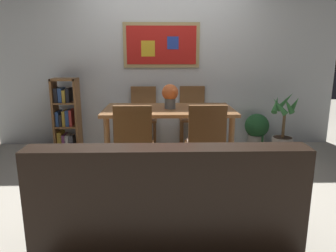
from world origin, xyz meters
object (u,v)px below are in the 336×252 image
object	(u,v)px
potted_ivy	(257,129)
dining_table	(169,115)
tv_remote	(213,109)
potted_palm	(283,134)
dining_chair_near_left	(134,140)
flower_vase	(170,95)
dining_chair_near_right	(206,139)
dining_chair_far_right	(192,111)
bookshelf	(66,116)
leather_couch	(166,205)
dining_chair_far_left	(143,112)

from	to	relation	value
potted_ivy	dining_table	bearing A→B (deg)	-152.81
tv_remote	potted_palm	bearing A→B (deg)	21.93
dining_table	dining_chair_near_left	distance (m)	0.88
flower_vase	potted_palm	bearing A→B (deg)	10.43
dining_chair_near_right	dining_chair_near_left	xyz separation A→B (m)	(-0.74, -0.00, 0.00)
dining_chair_far_right	potted_palm	size ratio (longest dim) A/B	1.02
bookshelf	potted_palm	xyz separation A→B (m)	(3.10, -0.38, -0.19)
dining_chair_near_right	leather_couch	bearing A→B (deg)	-113.23
dining_table	potted_palm	xyz separation A→B (m)	(1.60, 0.27, -0.33)
dining_chair_far_right	dining_chair_near_left	bearing A→B (deg)	-115.99
potted_palm	dining_chair_far_left	bearing A→B (deg)	166.40
dining_chair_near_left	potted_ivy	world-z (taller)	dining_chair_near_left
dining_chair_near_left	dining_chair_far_left	bearing A→B (deg)	89.37
potted_ivy	potted_palm	xyz separation A→B (m)	(0.24, -0.42, 0.03)
dining_table	dining_chair_far_right	distance (m)	0.87
leather_couch	potted_palm	distance (m)	2.65
potted_ivy	flower_vase	size ratio (longest dim) A/B	1.70
leather_couch	tv_remote	size ratio (longest dim) A/B	11.14
bookshelf	flower_vase	size ratio (longest dim) A/B	3.42
dining_table	dining_chair_near_left	xyz separation A→B (m)	(-0.38, -0.79, -0.10)
dining_chair_far_right	potted_palm	world-z (taller)	dining_chair_far_right
dining_chair_far_right	potted_palm	bearing A→B (deg)	-22.43
dining_chair_near_left	tv_remote	bearing A→B (deg)	34.76
dining_chair_near_right	potted_ivy	size ratio (longest dim) A/B	1.74
potted_palm	dining_chair_near_left	bearing A→B (deg)	-151.75
dining_chair_near_right	dining_chair_far_right	size ratio (longest dim) A/B	1.00
dining_table	potted_ivy	world-z (taller)	dining_table
bookshelf	flower_vase	bearing A→B (deg)	-23.81
leather_couch	potted_palm	size ratio (longest dim) A/B	2.02
leather_couch	dining_chair_far_left	bearing A→B (deg)	96.61
tv_remote	dining_chair_far_left	bearing A→B (deg)	134.81
potted_palm	tv_remote	world-z (taller)	potted_palm
dining_chair_far_right	flower_vase	size ratio (longest dim) A/B	2.96
dining_chair_near_left	potted_ivy	size ratio (longest dim) A/B	1.74
dining_chair_far_right	dining_chair_far_left	size ratio (longest dim) A/B	1.00
dining_chair_near_right	bookshelf	world-z (taller)	bookshelf
dining_chair_near_right	dining_chair_far_left	xyz separation A→B (m)	(-0.73, 1.53, 0.00)
dining_chair_far_left	flower_vase	size ratio (longest dim) A/B	2.96
dining_chair_far_right	dining_chair_near_right	bearing A→B (deg)	-90.68
leather_couch	potted_ivy	bearing A→B (deg)	60.13
dining_chair_near_right	potted_palm	distance (m)	1.64
flower_vase	dining_chair_far_left	bearing A→B (deg)	116.45
dining_chair_far_right	leather_couch	distance (m)	2.62
dining_chair_far_left	potted_palm	xyz separation A→B (m)	(1.96, -0.47, -0.23)
dining_chair_far_right	bookshelf	bearing A→B (deg)	-176.24
dining_table	dining_chair_far_right	xyz separation A→B (m)	(0.38, 0.78, -0.10)
dining_chair_far_left	leather_couch	size ratio (longest dim) A/B	0.51
dining_chair_far_left	bookshelf	xyz separation A→B (m)	(-1.13, -0.10, -0.04)
bookshelf	dining_chair_near_right	bearing A→B (deg)	-37.64
dining_chair_far_right	tv_remote	distance (m)	0.96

